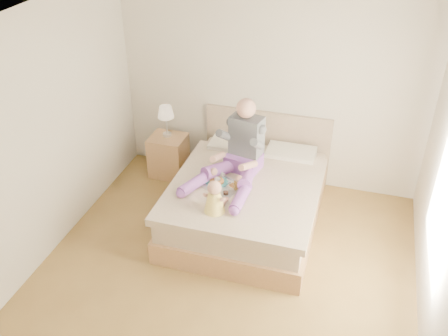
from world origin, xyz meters
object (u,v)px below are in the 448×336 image
(nightstand, at_px, (169,156))
(adult, at_px, (239,154))
(tray, at_px, (223,184))
(baby, at_px, (215,199))
(bed, at_px, (249,197))

(nightstand, height_order, adult, adult)
(nightstand, bearing_deg, tray, -41.12)
(adult, bearing_deg, baby, -81.44)
(bed, relative_size, adult, 1.82)
(bed, relative_size, tray, 4.15)
(tray, bearing_deg, bed, 74.16)
(nightstand, xyz_separation_m, adult, (1.18, -0.64, 0.59))
(bed, xyz_separation_m, tray, (-0.25, -0.29, 0.32))
(baby, bearing_deg, adult, 96.10)
(nightstand, xyz_separation_m, baby, (1.14, -1.42, 0.47))
(adult, xyz_separation_m, tray, (-0.10, -0.31, -0.25))
(adult, height_order, baby, adult)
(nightstand, relative_size, tray, 1.12)
(bed, distance_m, baby, 0.90)
(tray, xyz_separation_m, baby, (0.06, -0.47, 0.13))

